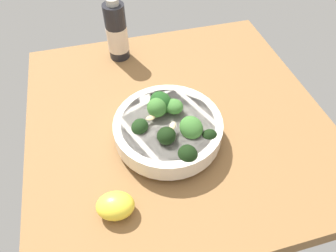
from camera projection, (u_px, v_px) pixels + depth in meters
The scene contains 4 objects.
ground_plane at pixel (176, 122), 67.02cm from camera, with size 62.78×62.78×4.95cm, color brown.
bowl_of_broccoli at pixel (168, 127), 58.03cm from camera, with size 20.84×21.23×9.15cm.
lemon_wedge at pixel (115, 206), 49.16cm from camera, with size 6.34×4.93×4.27cm, color yellow.
bottle_tall at pixel (117, 33), 73.53cm from camera, with size 5.19×5.19×15.50cm.
Camera 1 is at (-13.17, -42.13, 48.00)cm, focal length 32.28 mm.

